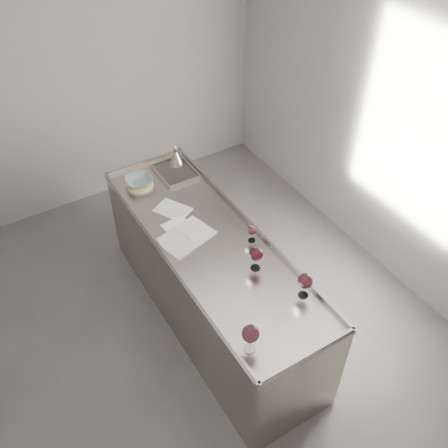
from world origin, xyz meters
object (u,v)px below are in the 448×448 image
wine_glass_middle (256,254)px  wine_glass_left (251,334)px  wine_glass_small (252,231)px  wine_glass_right (305,281)px  counter (211,281)px  notebook (186,237)px  ceramic_bowl (139,181)px  wine_funnel (176,158)px

wine_glass_middle → wine_glass_left: bearing=-127.0°
wine_glass_small → wine_glass_middle: bearing=-118.6°
wine_glass_left → wine_glass_middle: (0.41, 0.55, -0.01)m
wine_glass_middle → wine_glass_right: same height
counter → wine_glass_small: 0.65m
wine_glass_right → notebook: size_ratio=0.44×
wine_glass_small → ceramic_bowl: (-0.45, 1.07, -0.05)m
wine_glass_right → notebook: (-0.41, 0.93, -0.14)m
wine_glass_left → notebook: size_ratio=0.47×
counter → notebook: (-0.14, 0.13, 0.47)m
wine_glass_small → wine_funnel: bearing=91.3°
counter → ceramic_bowl: ceramic_bowl is taller
counter → wine_funnel: 1.19m
wine_glass_middle → ceramic_bowl: wine_glass_middle is taller
notebook → ceramic_bowl: 0.78m
ceramic_bowl → wine_funnel: wine_funnel is taller
wine_glass_right → notebook: bearing=114.0°
counter → wine_glass_small: wine_glass_small is taller
wine_glass_right → wine_glass_left: bearing=-163.1°
wine_glass_left → wine_glass_right: 0.57m
notebook → wine_funnel: (0.38, 0.91, 0.06)m
counter → wine_glass_right: bearing=-70.9°
wine_glass_left → wine_funnel: bearing=75.4°
wine_glass_small → ceramic_bowl: wine_glass_small is taller
wine_glass_small → wine_funnel: (-0.03, 1.20, -0.04)m
notebook → ceramic_bowl: ceramic_bowl is taller
counter → wine_glass_middle: (0.14, -0.41, 0.61)m
counter → wine_funnel: size_ratio=11.26×
wine_glass_right → ceramic_bowl: size_ratio=0.90×
counter → wine_glass_right: 1.04m
counter → wine_funnel: (0.25, 1.04, 0.53)m
wine_glass_middle → wine_glass_right: bearing=-70.2°
wine_glass_right → ceramic_bowl: bearing=104.7°
wine_glass_small → ceramic_bowl: size_ratio=0.64×
counter → wine_glass_middle: 0.75m
notebook → ceramic_bowl: bearing=77.8°
wine_glass_middle → notebook: wine_glass_middle is taller
wine_glass_middle → ceramic_bowl: size_ratio=0.90×
wine_glass_small → notebook: size_ratio=0.31×
counter → wine_glass_left: size_ratio=11.09×
wine_glass_middle → wine_glass_small: (0.14, 0.25, -0.04)m
wine_glass_left → wine_glass_middle: wine_glass_left is taller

